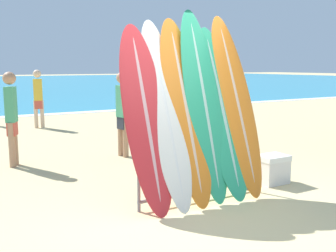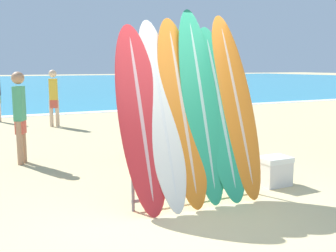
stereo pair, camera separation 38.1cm
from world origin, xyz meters
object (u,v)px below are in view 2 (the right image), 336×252
at_px(surfboard_rack, 194,166).
at_px(surfboard_slot_0, 141,117).
at_px(surfboard_slot_2, 182,110).
at_px(surfboard_slot_3, 201,104).
at_px(person_far_left, 54,96).
at_px(person_near_water, 20,114).
at_px(person_far_right, 129,111).
at_px(surfboard_slot_1, 162,112).
at_px(surfboard_slot_5, 236,104).
at_px(surfboard_slot_4, 220,111).
at_px(cooler_box, 274,171).

relative_size(surfboard_rack, surfboard_slot_0, 0.76).
height_order(surfboard_slot_0, surfboard_slot_2, surfboard_slot_2).
relative_size(surfboard_slot_3, person_far_left, 1.53).
relative_size(person_near_water, person_far_right, 1.01).
bearing_deg(person_far_left, surfboard_slot_1, -75.49).
relative_size(surfboard_slot_5, person_far_right, 1.52).
bearing_deg(surfboard_slot_3, surfboard_slot_5, 1.77).
bearing_deg(surfboard_slot_1, surfboard_slot_4, -0.83).
bearing_deg(surfboard_slot_4, surfboard_slot_2, 178.87).
xyz_separation_m(surfboard_rack, surfboard_slot_1, (-0.43, 0.10, 0.72)).
bearing_deg(person_far_right, person_far_left, 176.16).
distance_m(surfboard_slot_4, surfboard_slot_5, 0.29).
distance_m(surfboard_slot_0, surfboard_slot_3, 0.88).
xyz_separation_m(surfboard_slot_3, cooler_box, (1.28, -0.01, -1.06)).
height_order(surfboard_slot_2, cooler_box, surfboard_slot_2).
xyz_separation_m(surfboard_slot_0, surfboard_slot_4, (1.16, 0.01, 0.01)).
bearing_deg(surfboard_slot_1, surfboard_slot_2, -0.24).
bearing_deg(cooler_box, person_far_left, 104.77).
bearing_deg(surfboard_slot_2, surfboard_slot_0, -178.15).
bearing_deg(surfboard_slot_5, person_near_water, 130.20).
bearing_deg(surfboard_slot_5, surfboard_rack, -170.82).
height_order(surfboard_slot_1, person_near_water, surfboard_slot_1).
bearing_deg(surfboard_slot_2, cooler_box, -0.64).
bearing_deg(surfboard_slot_5, person_far_left, 99.52).
height_order(surfboard_slot_0, person_far_left, surfboard_slot_0).
height_order(surfboard_slot_2, surfboard_slot_5, surfboard_slot_5).
relative_size(surfboard_slot_0, person_far_right, 1.40).
relative_size(surfboard_slot_0, surfboard_slot_4, 0.99).
xyz_separation_m(person_far_right, cooler_box, (1.27, -2.79, -0.69)).
distance_m(surfboard_slot_3, surfboard_slot_4, 0.32).
height_order(surfboard_slot_4, surfboard_slot_5, surfboard_slot_5).
bearing_deg(person_far_right, surfboard_rack, -15.33).
bearing_deg(person_near_water, surfboard_slot_0, -135.69).
height_order(surfboard_slot_0, surfboard_slot_4, surfboard_slot_4).
distance_m(surfboard_slot_0, person_far_left, 7.37).
height_order(surfboard_slot_3, person_far_right, surfboard_slot_3).
bearing_deg(person_far_left, person_far_right, -67.81).
xyz_separation_m(surfboard_rack, surfboard_slot_2, (-0.13, 0.10, 0.74)).
xyz_separation_m(surfboard_slot_3, person_near_water, (-2.00, 3.05, -0.36)).
bearing_deg(cooler_box, surfboard_slot_4, 179.64).
bearing_deg(surfboard_slot_5, surfboard_slot_4, -174.63).
relative_size(surfboard_slot_3, cooler_box, 5.54).
xyz_separation_m(surfboard_slot_1, surfboard_slot_2, (0.29, -0.00, 0.02)).
bearing_deg(surfboard_slot_4, surfboard_slot_0, -179.63).
distance_m(surfboard_slot_4, person_far_right, 2.81).
height_order(surfboard_rack, surfboard_slot_1, surfboard_slot_1).
bearing_deg(surfboard_slot_3, person_far_right, 89.85).
xyz_separation_m(surfboard_slot_5, cooler_box, (0.71, -0.03, -1.04)).
height_order(person_far_right, cooler_box, person_far_right).
bearing_deg(person_far_left, surfboard_slot_2, -73.21).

